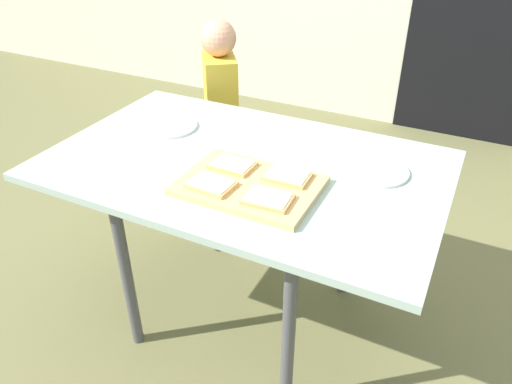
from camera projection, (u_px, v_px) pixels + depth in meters
ground_plane at (246, 312)px, 2.00m from camera, size 16.00×16.00×0.00m
dining_table at (244, 178)px, 1.66m from camera, size 1.31×0.82×0.70m
cutting_board at (249, 185)px, 1.48m from camera, size 0.41×0.29×0.02m
pizza_slice_far_left at (233, 165)px, 1.55m from camera, size 0.14×0.10×0.01m
pizza_slice_near_right at (268, 199)px, 1.38m from camera, size 0.14×0.11×0.01m
pizza_slice_far_right at (287, 176)px, 1.49m from camera, size 0.14×0.10×0.01m
pizza_slice_near_left at (212, 185)px, 1.45m from camera, size 0.14×0.11×0.01m
plate_white_left at (170, 126)px, 1.85m from camera, size 0.21×0.21×0.01m
plate_white_right at (376, 171)px, 1.56m from camera, size 0.21×0.21×0.01m
child_left at (221, 112)px, 2.33m from camera, size 0.25×0.28×0.99m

